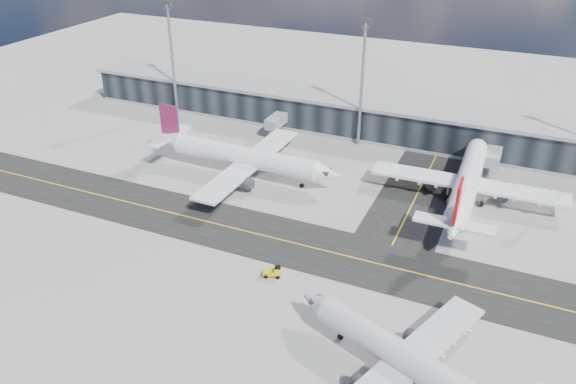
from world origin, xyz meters
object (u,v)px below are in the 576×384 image
(airliner_af, at_px, (242,157))
(airliner_near, at_px, (416,365))
(service_van, at_px, (455,198))
(airliner_redtail, at_px, (467,183))
(baggage_tug, at_px, (274,272))

(airliner_af, distance_m, airliner_near, 61.75)
(service_van, bearing_deg, airliner_af, -166.85)
(airliner_redtail, height_order, airliner_near, airliner_redtail)
(airliner_redtail, distance_m, airliner_near, 48.78)
(airliner_af, relative_size, airliner_near, 1.21)
(airliner_near, height_order, service_van, airliner_near)
(baggage_tug, bearing_deg, airliner_near, 43.28)
(airliner_af, height_order, service_van, airliner_af)
(service_van, bearing_deg, airliner_near, -82.20)
(airliner_near, xyz_separation_m, service_van, (-2.90, 48.47, -2.89))
(baggage_tug, distance_m, service_van, 41.56)
(baggage_tug, relative_size, service_van, 0.62)
(baggage_tug, bearing_deg, airliner_af, -163.19)
(airliner_af, height_order, airliner_near, airliner_af)
(airliner_af, relative_size, airliner_redtail, 0.99)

